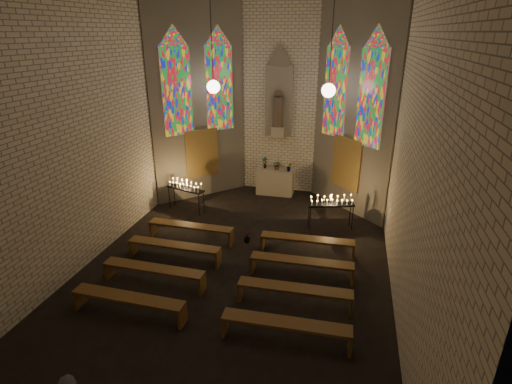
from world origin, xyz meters
TOP-DOWN VIEW (x-y plane):
  - floor at (0.00, 0.00)m, footprint 12.00×12.00m
  - room at (-0.00, 3.37)m, footprint 8.22×12.43m
  - altar at (0.00, 5.45)m, footprint 1.40×0.60m
  - flower_vase_left at (-0.43, 5.51)m, footprint 0.25×0.19m
  - flower_vase_center at (0.08, 5.42)m, footprint 0.36×0.32m
  - flower_vase_right at (0.55, 5.36)m, footprint 0.24×0.21m
  - aisle_flower_pot at (-0.06, 1.41)m, footprint 0.26×0.26m
  - votive_stand_left at (-2.74, 3.16)m, footprint 1.46×0.73m
  - votive_stand_right at (2.29, 2.95)m, footprint 1.49×0.74m
  - pew_left_0 at (-1.76, 1.18)m, footprint 2.64×0.43m
  - pew_right_0 at (1.76, 1.18)m, footprint 2.64×0.43m
  - pew_left_1 at (-1.76, -0.02)m, footprint 2.64×0.43m
  - pew_right_1 at (1.76, -0.02)m, footprint 2.64×0.43m
  - pew_left_2 at (-1.76, -1.22)m, footprint 2.64×0.43m
  - pew_right_2 at (1.76, -1.22)m, footprint 2.64×0.43m
  - pew_left_3 at (-1.76, -2.42)m, footprint 2.64×0.43m
  - pew_right_3 at (1.76, -2.42)m, footprint 2.64×0.43m

SIDE VIEW (x-z plane):
  - floor at x=0.00m, z-range 0.00..0.00m
  - aisle_flower_pot at x=-0.06m, z-range 0.00..0.37m
  - pew_left_0 at x=-1.76m, z-range 0.16..0.66m
  - pew_right_0 at x=1.76m, z-range 0.16..0.66m
  - pew_left_1 at x=-1.76m, z-range 0.16..0.66m
  - pew_right_1 at x=1.76m, z-range 0.16..0.66m
  - pew_left_2 at x=-1.76m, z-range 0.16..0.66m
  - pew_right_2 at x=1.76m, z-range 0.16..0.66m
  - pew_left_3 at x=-1.76m, z-range 0.16..0.66m
  - pew_right_3 at x=1.76m, z-range 0.16..0.66m
  - altar at x=0.00m, z-range 0.00..1.00m
  - votive_stand_left at x=-2.74m, z-range 0.37..1.42m
  - votive_stand_right at x=2.29m, z-range 0.38..1.44m
  - flower_vase_right at x=0.55m, z-range 1.00..1.35m
  - flower_vase_center at x=0.08m, z-range 1.00..1.37m
  - flower_vase_left at x=-0.43m, z-range 1.00..1.45m
  - room at x=0.00m, z-range 0.21..7.22m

